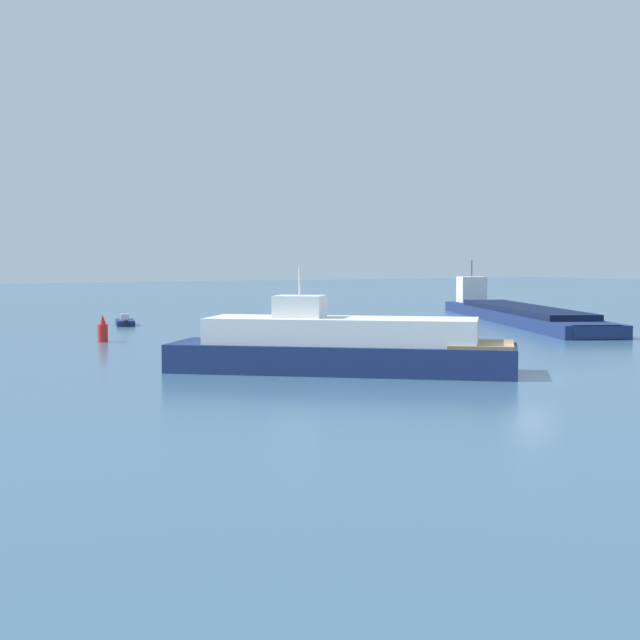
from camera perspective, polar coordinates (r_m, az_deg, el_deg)
name	(u,v)px	position (r m, az deg, el deg)	size (l,w,h in m)	color
ground_plane	(532,379)	(45.89, 12.68, -3.48)	(400.00, 400.00, 0.00)	#3D607F
fishing_skiff	(226,337)	(66.74, -5.67, -1.01)	(5.61, 4.73, 0.93)	slate
white_riverboat	(342,346)	(47.39, 1.34, -1.60)	(15.88, 15.32, 5.23)	navy
cargo_barge	(515,312)	(88.82, 11.66, 0.46)	(23.08, 37.60, 5.61)	navy
small_motorboat	(125,322)	(83.16, -11.68, -0.13)	(2.60, 4.19, 0.97)	navy
channel_buoy_red	(103,330)	(66.49, -12.99, -0.60)	(0.70, 0.70, 1.90)	red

